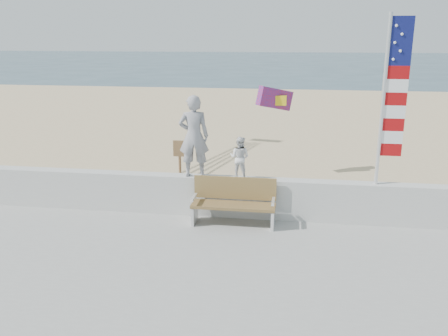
{
  "coord_description": "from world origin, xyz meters",
  "views": [
    {
      "loc": [
        1.67,
        -8.02,
        4.16
      ],
      "look_at": [
        0.2,
        1.8,
        1.35
      ],
      "focal_mm": 38.0,
      "sensor_mm": 36.0,
      "label": 1
    }
  ],
  "objects": [
    {
      "name": "ground",
      "position": [
        0.0,
        0.0,
        0.0
      ],
      "size": [
        220.0,
        220.0,
        0.0
      ],
      "primitive_type": "plane",
      "color": "#284251",
      "rests_on": "ground"
    },
    {
      "name": "sand",
      "position": [
        0.0,
        9.0,
        0.04
      ],
      "size": [
        90.0,
        40.0,
        0.08
      ],
      "primitive_type": "cube",
      "color": "#C9B186",
      "rests_on": "ground"
    },
    {
      "name": "seawall",
      "position": [
        0.0,
        2.0,
        0.63
      ],
      "size": [
        30.0,
        0.35,
        0.9
      ],
      "primitive_type": "cube",
      "color": "beige",
      "rests_on": "boardwalk"
    },
    {
      "name": "adult",
      "position": [
        -0.5,
        2.0,
        1.99
      ],
      "size": [
        0.72,
        0.53,
        1.82
      ],
      "primitive_type": "imported",
      "rotation": [
        0.0,
        0.0,
        3.28
      ],
      "color": "gray",
      "rests_on": "seawall"
    },
    {
      "name": "child",
      "position": [
        0.52,
        2.0,
        1.55
      ],
      "size": [
        0.53,
        0.45,
        0.94
      ],
      "primitive_type": "imported",
      "rotation": [
        0.0,
        0.0,
        2.9
      ],
      "color": "silver",
      "rests_on": "seawall"
    },
    {
      "name": "bench",
      "position": [
        0.45,
        1.55,
        0.69
      ],
      "size": [
        1.8,
        0.57,
        1.0
      ],
      "color": "olive",
      "rests_on": "boardwalk"
    },
    {
      "name": "flag",
      "position": [
        3.57,
        2.0,
        2.99
      ],
      "size": [
        0.5,
        0.08,
        3.5
      ],
      "color": "white",
      "rests_on": "seawall"
    },
    {
      "name": "parafoil_kite",
      "position": [
        1.11,
        5.74,
        2.37
      ],
      "size": [
        1.08,
        0.81,
        0.75
      ],
      "color": "red",
      "rests_on": "ground"
    },
    {
      "name": "sign",
      "position": [
        -1.22,
        3.54,
        0.94
      ],
      "size": [
        0.32,
        0.07,
        1.46
      ],
      "color": "brown",
      "rests_on": "sand"
    }
  ]
}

